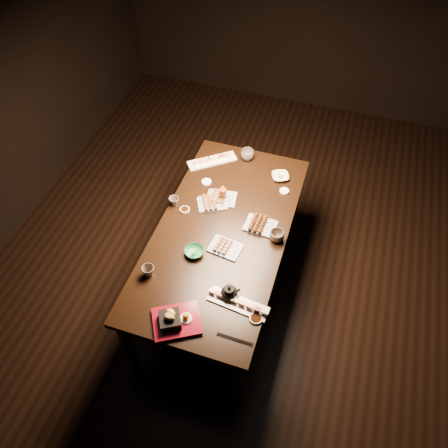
{
  "coord_description": "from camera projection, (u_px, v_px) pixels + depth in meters",
  "views": [
    {
      "loc": [
        0.62,
        -2.12,
        3.13
      ],
      "look_at": [
        0.01,
        -0.25,
        0.77
      ],
      "focal_mm": 35.0,
      "sensor_mm": 36.0,
      "label": 1
    }
  ],
  "objects": [
    {
      "name": "ground",
      "position": [
        232.0,
        259.0,
        3.82
      ],
      "size": [
        5.0,
        5.0,
        0.0
      ],
      "primitive_type": "plane",
      "color": "black",
      "rests_on": "ground"
    },
    {
      "name": "sauce_dish_west",
      "position": [
        185.0,
        210.0,
        3.18
      ],
      "size": [
        0.09,
        0.09,
        0.01
      ],
      "primitive_type": "cylinder",
      "rotation": [
        0.0,
        0.0,
        0.21
      ],
      "color": "white",
      "rests_on": "dining_table"
    },
    {
      "name": "yakitori_plate_left",
      "position": [
        221.0,
        197.0,
        3.24
      ],
      "size": [
        0.24,
        0.19,
        0.06
      ],
      "primitive_type": null,
      "rotation": [
        0.0,
        0.0,
        0.15
      ],
      "color": "#828EB6",
      "rests_on": "dining_table"
    },
    {
      "name": "dining_table",
      "position": [
        222.0,
        262.0,
        3.35
      ],
      "size": [
        1.06,
        1.88,
        0.75
      ],
      "primitive_type": "cube",
      "rotation": [
        0.0,
        0.0,
        0.09
      ],
      "color": "black",
      "rests_on": "ground"
    },
    {
      "name": "chopsticks_near",
      "position": [
        173.0,
        321.0,
        2.61
      ],
      "size": [
        0.1,
        0.18,
        0.01
      ],
      "primitive_type": null,
      "rotation": [
        0.0,
        0.0,
        1.1
      ],
      "color": "black",
      "rests_on": "dining_table"
    },
    {
      "name": "teacup_far_right",
      "position": [
        247.0,
        155.0,
        3.52
      ],
      "size": [
        0.12,
        0.12,
        0.08
      ],
      "primitive_type": "imported",
      "rotation": [
        0.0,
        0.0,
        0.08
      ],
      "color": "brown",
      "rests_on": "dining_table"
    },
    {
      "name": "sauce_dish_nw",
      "position": [
        207.0,
        182.0,
        3.37
      ],
      "size": [
        0.1,
        0.1,
        0.01
      ],
      "primitive_type": "cylinder",
      "rotation": [
        0.0,
        0.0,
        0.51
      ],
      "color": "white",
      "rests_on": "dining_table"
    },
    {
      "name": "edamame_bowl_cream",
      "position": [
        280.0,
        177.0,
        3.39
      ],
      "size": [
        0.17,
        0.17,
        0.03
      ],
      "primitive_type": "imported",
      "rotation": [
        0.0,
        0.0,
        0.41
      ],
      "color": "beige",
      "rests_on": "dining_table"
    },
    {
      "name": "yakitori_plate_right",
      "position": [
        225.0,
        246.0,
        2.95
      ],
      "size": [
        0.23,
        0.18,
        0.05
      ],
      "primitive_type": null,
      "rotation": [
        0.0,
        0.0,
        -0.13
      ],
      "color": "#828EB6",
      "rests_on": "dining_table"
    },
    {
      "name": "chopsticks_se",
      "position": [
        235.0,
        339.0,
        2.54
      ],
      "size": [
        0.22,
        0.02,
        0.01
      ],
      "primitive_type": null,
      "rotation": [
        0.0,
        0.0,
        -0.01
      ],
      "color": "black",
      "rests_on": "dining_table"
    },
    {
      "name": "tempura_tray",
      "position": [
        176.0,
        318.0,
        2.57
      ],
      "size": [
        0.36,
        0.34,
        0.1
      ],
      "primitive_type": null,
      "rotation": [
        0.0,
        0.0,
        0.52
      ],
      "color": "black",
      "rests_on": "dining_table"
    },
    {
      "name": "teapot",
      "position": [
        229.0,
        292.0,
        2.69
      ],
      "size": [
        0.17,
        0.17,
        0.11
      ],
      "primitive_type": null,
      "rotation": [
        0.0,
        0.0,
        0.51
      ],
      "color": "black",
      "rests_on": "dining_table"
    },
    {
      "name": "edamame_bowl_green",
      "position": [
        194.0,
        252.0,
        2.92
      ],
      "size": [
        0.17,
        0.17,
        0.04
      ],
      "primitive_type": "imported",
      "rotation": [
        0.0,
        0.0,
        0.45
      ],
      "color": "#287C4D",
      "rests_on": "dining_table"
    },
    {
      "name": "yakitori_plate_center",
      "position": [
        212.0,
        202.0,
        3.21
      ],
      "size": [
        0.26,
        0.23,
        0.05
      ],
      "primitive_type": null,
      "rotation": [
        0.0,
        0.0,
        0.48
      ],
      "color": "#828EB6",
      "rests_on": "dining_table"
    },
    {
      "name": "sushi_platter_far",
      "position": [
        212.0,
        159.0,
        3.51
      ],
      "size": [
        0.38,
        0.33,
        0.05
      ],
      "primitive_type": null,
      "rotation": [
        0.0,
        0.0,
        3.8
      ],
      "color": "white",
      "rests_on": "dining_table"
    },
    {
      "name": "sushi_platter_near",
      "position": [
        238.0,
        302.0,
        2.67
      ],
      "size": [
        0.39,
        0.15,
        0.05
      ],
      "primitive_type": null,
      "rotation": [
        0.0,
        0.0,
        -0.11
      ],
      "color": "white",
      "rests_on": "dining_table"
    },
    {
      "name": "sauce_dish_se",
      "position": [
        256.0,
        318.0,
        2.62
      ],
      "size": [
        0.11,
        0.11,
        0.01
      ],
      "primitive_type": "cylinder",
      "rotation": [
        0.0,
        0.0,
        0.46
      ],
      "color": "white",
      "rests_on": "dining_table"
    },
    {
      "name": "teacup_mid_right",
      "position": [
        277.0,
        236.0,
        2.99
      ],
      "size": [
        0.12,
        0.12,
        0.08
      ],
      "primitive_type": "imported",
      "rotation": [
        0.0,
        0.0,
        -0.23
      ],
      "color": "brown",
      "rests_on": "dining_table"
    },
    {
      "name": "teacup_far_left",
      "position": [
        174.0,
        201.0,
        3.2
      ],
      "size": [
        0.08,
        0.08,
        0.07
      ],
      "primitive_type": "imported",
      "rotation": [
        0.0,
        0.0,
        0.11
      ],
      "color": "brown",
      "rests_on": "dining_table"
    },
    {
      "name": "teacup_near_left",
      "position": [
        148.0,
        271.0,
        2.8
      ],
      "size": [
        0.09,
        0.09,
        0.07
      ],
      "primitive_type": "imported",
      "rotation": [
        0.0,
        0.0,
        -0.09
      ],
      "color": "brown",
      "rests_on": "dining_table"
    },
    {
      "name": "sauce_dish_east",
      "position": [
        284.0,
        191.0,
        3.31
      ],
      "size": [
        0.07,
        0.07,
        0.01
      ],
      "primitive_type": "cylinder",
      "rotation": [
        0.0,
        0.0,
        -0.05
      ],
      "color": "white",
      "rests_on": "dining_table"
    },
    {
      "name": "condiment_bottle",
      "position": [
        223.0,
        193.0,
        3.2
      ],
      "size": [
        0.06,
        0.06,
        0.15
      ],
      "primitive_type": "cylinder",
      "rotation": [
        0.0,
        0.0,
        0.4
      ],
      "color": "maroon",
      "rests_on": "dining_table"
    },
    {
      "name": "tsukune_plate",
      "position": [
        260.0,
        224.0,
        3.07
      ],
      "size": [
        0.23,
        0.17,
        0.06
      ],
      "primitive_type": null,
      "rotation": [
        0.0,
        0.0,
        -0.06
      ],
      "color": "#828EB6",
      "rests_on": "dining_table"
    }
  ]
}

